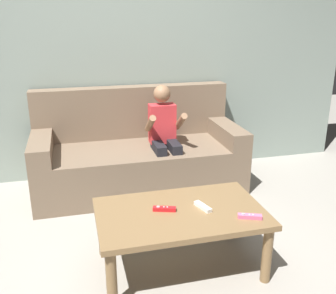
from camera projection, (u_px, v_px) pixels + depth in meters
ground_plane at (165, 292)px, 2.25m from camera, size 9.57×9.57×0.00m
wall_back at (115, 46)px, 3.58m from camera, size 4.79×0.05×2.50m
couch at (138, 155)px, 3.57m from camera, size 1.85×0.80×0.89m
person_seated_on_couch at (165, 134)px, 3.37m from camera, size 0.32×0.40×0.95m
coffee_table at (180, 219)px, 2.37m from camera, size 1.02×0.63×0.40m
game_remote_white_near_edge at (203, 207)px, 2.37m from camera, size 0.08×0.14×0.03m
game_remote_pink_center at (250, 216)px, 2.26m from camera, size 0.14×0.08×0.03m
game_remote_red_far_corner at (164, 209)px, 2.35m from camera, size 0.14×0.08×0.03m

